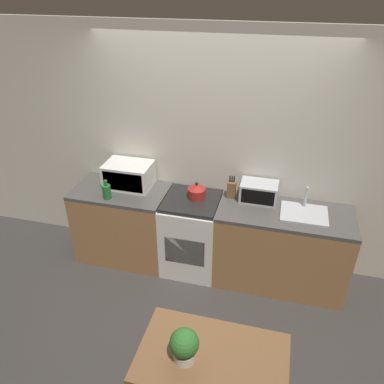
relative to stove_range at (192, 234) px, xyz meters
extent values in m
plane|color=#33302D|center=(0.16, -0.69, -0.45)|extent=(16.00, 16.00, 0.00)
cube|color=beige|center=(0.16, 0.34, 0.85)|extent=(10.00, 0.06, 2.60)
cube|color=olive|center=(-0.82, 0.00, -0.02)|extent=(1.03, 0.62, 0.86)
cube|color=#474442|center=(-0.82, 0.00, 0.43)|extent=(1.03, 0.62, 0.04)
cube|color=olive|center=(0.98, 0.00, -0.02)|extent=(1.35, 0.62, 0.86)
cube|color=#474442|center=(0.98, 0.00, 0.43)|extent=(1.35, 0.62, 0.04)
cube|color=silver|center=(0.00, 0.00, -0.02)|extent=(0.60, 0.62, 0.86)
cube|color=black|center=(0.00, 0.00, 0.43)|extent=(0.58, 0.57, 0.04)
cube|color=black|center=(0.00, -0.30, -0.02)|extent=(0.43, 0.02, 0.32)
cylinder|color=maroon|center=(0.04, 0.05, 0.51)|extent=(0.19, 0.19, 0.11)
cone|color=maroon|center=(0.04, 0.05, 0.58)|extent=(0.18, 0.18, 0.05)
sphere|color=black|center=(0.04, 0.05, 0.62)|extent=(0.03, 0.03, 0.03)
cube|color=silver|center=(-0.75, 0.11, 0.59)|extent=(0.51, 0.36, 0.27)
cube|color=black|center=(-0.75, -0.06, 0.59)|extent=(0.45, 0.01, 0.22)
cylinder|color=#1E662D|center=(-0.87, -0.20, 0.53)|extent=(0.09, 0.09, 0.15)
cylinder|color=#1E662D|center=(-0.87, -0.20, 0.64)|extent=(0.03, 0.03, 0.06)
cube|color=brown|center=(0.39, 0.15, 0.54)|extent=(0.09, 0.08, 0.18)
cylinder|color=black|center=(0.37, 0.15, 0.67)|extent=(0.01, 0.01, 0.07)
cylinder|color=black|center=(0.39, 0.15, 0.67)|extent=(0.01, 0.01, 0.07)
cylinder|color=black|center=(0.42, 0.15, 0.67)|extent=(0.01, 0.01, 0.07)
cube|color=#ADAFB5|center=(0.68, 0.17, 0.55)|extent=(0.38, 0.25, 0.20)
cube|color=black|center=(0.68, 0.05, 0.55)|extent=(0.34, 0.01, 0.16)
cube|color=#ADAFB5|center=(1.15, 0.00, 0.46)|extent=(0.46, 0.37, 0.02)
cylinder|color=#ADAFB5|center=(1.15, 0.13, 0.58)|extent=(0.03, 0.03, 0.22)
cube|color=brown|center=(0.58, -1.69, 0.31)|extent=(1.00, 0.62, 0.04)
cylinder|color=brown|center=(0.14, -1.45, -0.08)|extent=(0.05, 0.05, 0.74)
cylinder|color=brown|center=(1.02, -1.45, -0.08)|extent=(0.05, 0.05, 0.74)
cylinder|color=beige|center=(0.41, -1.76, 0.37)|extent=(0.15, 0.15, 0.08)
sphere|color=#2D6B28|center=(0.41, -1.76, 0.49)|extent=(0.19, 0.19, 0.19)
camera|label=1|loc=(0.85, -3.26, 2.52)|focal=35.00mm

